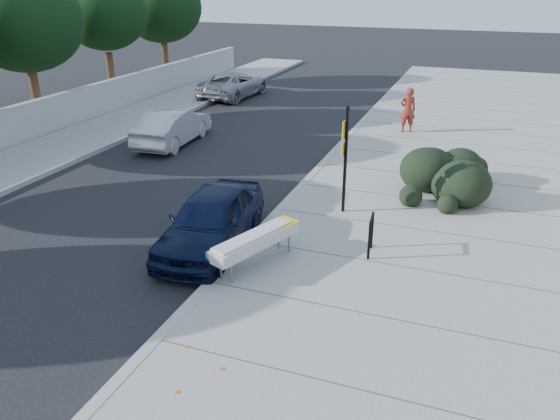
{
  "coord_description": "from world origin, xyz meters",
  "views": [
    {
      "loc": [
        4.65,
        -8.43,
        5.86
      ],
      "look_at": [
        0.73,
        2.09,
        1.0
      ],
      "focal_mm": 35.0,
      "sensor_mm": 36.0,
      "label": 1
    }
  ],
  "objects_px": {
    "bike_rack": "(371,231)",
    "sign_post": "(345,154)",
    "bench": "(256,241)",
    "sedan_navy": "(211,220)",
    "wagon_silver": "(173,127)",
    "suv_silver": "(233,84)",
    "pedestrian": "(408,110)"
  },
  "relations": [
    {
      "from": "bike_rack",
      "to": "sign_post",
      "type": "height_order",
      "value": "sign_post"
    },
    {
      "from": "bench",
      "to": "sedan_navy",
      "type": "relative_size",
      "value": 0.58
    },
    {
      "from": "bench",
      "to": "wagon_silver",
      "type": "relative_size",
      "value": 0.58
    },
    {
      "from": "bike_rack",
      "to": "sedan_navy",
      "type": "xyz_separation_m",
      "value": [
        -3.56,
        -0.69,
        -0.01
      ]
    },
    {
      "from": "bench",
      "to": "sign_post",
      "type": "xyz_separation_m",
      "value": [
        1.0,
        3.44,
        1.01
      ]
    },
    {
      "from": "wagon_silver",
      "to": "sedan_navy",
      "type": "bearing_deg",
      "value": 122.54
    },
    {
      "from": "bench",
      "to": "suv_silver",
      "type": "distance_m",
      "value": 18.19
    },
    {
      "from": "bike_rack",
      "to": "wagon_silver",
      "type": "distance_m",
      "value": 10.82
    },
    {
      "from": "wagon_silver",
      "to": "suv_silver",
      "type": "xyz_separation_m",
      "value": [
        -1.5,
        8.56,
        -0.01
      ]
    },
    {
      "from": "wagon_silver",
      "to": "bench",
      "type": "bearing_deg",
      "value": 126.62
    },
    {
      "from": "bench",
      "to": "bike_rack",
      "type": "bearing_deg",
      "value": 53.24
    },
    {
      "from": "pedestrian",
      "to": "sign_post",
      "type": "bearing_deg",
      "value": 64.98
    },
    {
      "from": "suv_silver",
      "to": "bike_rack",
      "type": "bearing_deg",
      "value": 128.02
    },
    {
      "from": "bike_rack",
      "to": "pedestrian",
      "type": "height_order",
      "value": "pedestrian"
    },
    {
      "from": "suv_silver",
      "to": "pedestrian",
      "type": "relative_size",
      "value": 2.69
    },
    {
      "from": "sedan_navy",
      "to": "bike_rack",
      "type": "bearing_deg",
      "value": 5.43
    },
    {
      "from": "pedestrian",
      "to": "suv_silver",
      "type": "bearing_deg",
      "value": -46.97
    },
    {
      "from": "sedan_navy",
      "to": "wagon_silver",
      "type": "xyz_separation_m",
      "value": [
        -5.2,
        7.05,
        -0.02
      ]
    },
    {
      "from": "bike_rack",
      "to": "sedan_navy",
      "type": "bearing_deg",
      "value": -174.53
    },
    {
      "from": "sedan_navy",
      "to": "wagon_silver",
      "type": "height_order",
      "value": "sedan_navy"
    },
    {
      "from": "sedan_navy",
      "to": "pedestrian",
      "type": "height_order",
      "value": "pedestrian"
    },
    {
      "from": "sign_post",
      "to": "bench",
      "type": "bearing_deg",
      "value": -98.93
    },
    {
      "from": "sign_post",
      "to": "sedan_navy",
      "type": "height_order",
      "value": "sign_post"
    },
    {
      "from": "bench",
      "to": "wagon_silver",
      "type": "distance_m",
      "value": 10.16
    },
    {
      "from": "bench",
      "to": "bike_rack",
      "type": "height_order",
      "value": "bike_rack"
    },
    {
      "from": "sign_post",
      "to": "suv_silver",
      "type": "bearing_deg",
      "value": 132.66
    },
    {
      "from": "sign_post",
      "to": "wagon_silver",
      "type": "height_order",
      "value": "sign_post"
    },
    {
      "from": "bench",
      "to": "pedestrian",
      "type": "distance_m",
      "value": 12.06
    },
    {
      "from": "pedestrian",
      "to": "sedan_navy",
      "type": "bearing_deg",
      "value": 53.69
    },
    {
      "from": "sedan_navy",
      "to": "wagon_silver",
      "type": "distance_m",
      "value": 8.76
    },
    {
      "from": "bench",
      "to": "sedan_navy",
      "type": "height_order",
      "value": "sedan_navy"
    },
    {
      "from": "bench",
      "to": "suv_silver",
      "type": "relative_size",
      "value": 0.5
    }
  ]
}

